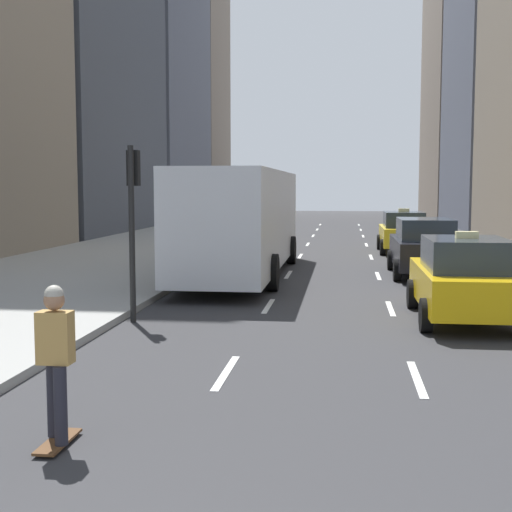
{
  "coord_description": "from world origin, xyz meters",
  "views": [
    {
      "loc": [
        1.53,
        -2.29,
        2.77
      ],
      "look_at": [
        -0.21,
        11.75,
        1.39
      ],
      "focal_mm": 50.0,
      "sensor_mm": 36.0,
      "label": 1
    }
  ],
  "objects_px": {
    "sedan_black_near": "(424,247)",
    "traffic_light_pole": "(133,205)",
    "city_bus": "(243,218)",
    "taxi_second": "(464,279)",
    "skateboarder": "(56,358)",
    "taxi_lead": "(403,232)"
  },
  "relations": [
    {
      "from": "taxi_lead",
      "to": "sedan_black_near",
      "type": "xyz_separation_m",
      "value": [
        0.0,
        -7.94,
        0.03
      ]
    },
    {
      "from": "skateboarder",
      "to": "taxi_second",
      "type": "bearing_deg",
      "value": 55.24
    },
    {
      "from": "sedan_black_near",
      "to": "traffic_light_pole",
      "type": "bearing_deg",
      "value": -128.66
    },
    {
      "from": "traffic_light_pole",
      "to": "city_bus",
      "type": "bearing_deg",
      "value": 81.73
    },
    {
      "from": "taxi_second",
      "to": "traffic_light_pole",
      "type": "height_order",
      "value": "traffic_light_pole"
    },
    {
      "from": "taxi_second",
      "to": "taxi_lead",
      "type": "bearing_deg",
      "value": 90.0
    },
    {
      "from": "taxi_second",
      "to": "sedan_black_near",
      "type": "xyz_separation_m",
      "value": [
        0.0,
        7.54,
        0.03
      ]
    },
    {
      "from": "sedan_black_near",
      "to": "city_bus",
      "type": "relative_size",
      "value": 0.41
    },
    {
      "from": "sedan_black_near",
      "to": "city_bus",
      "type": "height_order",
      "value": "city_bus"
    },
    {
      "from": "city_bus",
      "to": "traffic_light_pole",
      "type": "xyz_separation_m",
      "value": [
        -1.14,
        -7.83,
        0.62
      ]
    },
    {
      "from": "taxi_second",
      "to": "traffic_light_pole",
      "type": "distance_m",
      "value": 6.98
    },
    {
      "from": "taxi_second",
      "to": "skateboarder",
      "type": "distance_m",
      "value": 9.63
    },
    {
      "from": "taxi_second",
      "to": "traffic_light_pole",
      "type": "relative_size",
      "value": 1.22
    },
    {
      "from": "skateboarder",
      "to": "traffic_light_pole",
      "type": "xyz_separation_m",
      "value": [
        -1.26,
        7.01,
        1.45
      ]
    },
    {
      "from": "taxi_lead",
      "to": "traffic_light_pole",
      "type": "bearing_deg",
      "value": -112.4
    },
    {
      "from": "city_bus",
      "to": "taxi_second",
      "type": "bearing_deg",
      "value": -51.0
    },
    {
      "from": "skateboarder",
      "to": "traffic_light_pole",
      "type": "height_order",
      "value": "traffic_light_pole"
    },
    {
      "from": "taxi_lead",
      "to": "taxi_second",
      "type": "distance_m",
      "value": 15.48
    },
    {
      "from": "skateboarder",
      "to": "sedan_black_near",
      "type": "bearing_deg",
      "value": 70.43
    },
    {
      "from": "sedan_black_near",
      "to": "traffic_light_pole",
      "type": "relative_size",
      "value": 1.31
    },
    {
      "from": "taxi_lead",
      "to": "sedan_black_near",
      "type": "height_order",
      "value": "taxi_lead"
    },
    {
      "from": "sedan_black_near",
      "to": "traffic_light_pole",
      "type": "height_order",
      "value": "traffic_light_pole"
    }
  ]
}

